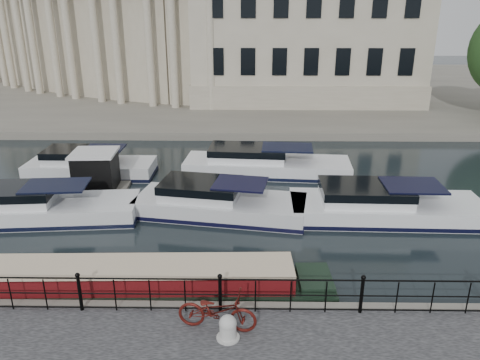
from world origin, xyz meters
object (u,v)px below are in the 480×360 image
object	(u,v)px
narrowboat	(128,288)
harbour_hut	(96,174)
bicycle	(217,311)
mooring_bollard	(228,328)

from	to	relation	value
narrowboat	harbour_hut	xyz separation A→B (m)	(-3.73, 9.13, 0.59)
harbour_hut	bicycle	bearing A→B (deg)	-62.52
mooring_bollard	harbour_hut	size ratio (longest dim) A/B	0.23
mooring_bollard	narrowboat	size ratio (longest dim) A/B	0.05
narrowboat	harbour_hut	bearing A→B (deg)	110.57
bicycle	mooring_bollard	size ratio (longest dim) A/B	3.10
mooring_bollard	harbour_hut	world-z (taller)	harbour_hut
mooring_bollard	harbour_hut	bearing A→B (deg)	120.95
harbour_hut	narrowboat	bearing A→B (deg)	-71.03
bicycle	mooring_bollard	xyz separation A→B (m)	(0.30, -0.40, -0.24)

